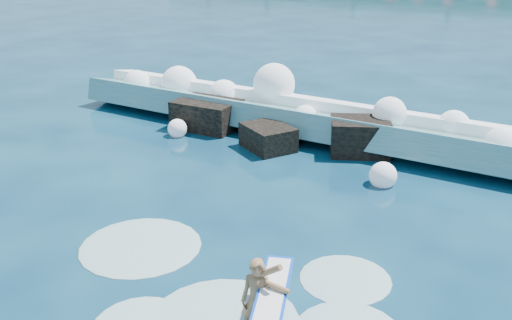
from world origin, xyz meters
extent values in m
plane|color=#07253F|center=(0.00, 0.00, 0.00)|extent=(200.00, 200.00, 0.00)
cube|color=teal|center=(-0.35, 7.60, 0.44)|extent=(17.51, 2.67, 1.46)
cube|color=white|center=(-0.35, 8.40, 0.88)|extent=(17.51, 1.23, 0.68)
cube|color=black|center=(-3.27, 6.51, 0.42)|extent=(2.31, 1.78, 1.20)
cube|color=black|center=(-0.27, 5.71, 0.32)|extent=(2.08, 1.94, 0.92)
cube|color=black|center=(2.43, 6.91, 0.45)|extent=(2.31, 2.14, 1.29)
imported|color=#966A46|center=(4.14, -2.36, 0.54)|extent=(0.69, 0.55, 1.63)
cube|color=blue|center=(4.42, -2.31, 0.82)|extent=(1.30, 2.26, 0.06)
cube|color=white|center=(4.42, -2.31, 0.83)|extent=(1.15, 2.06, 0.06)
sphere|color=white|center=(-7.54, 7.56, 0.89)|extent=(1.09, 1.09, 1.09)
sphere|color=white|center=(-5.71, 8.02, 0.99)|extent=(1.46, 1.46, 1.46)
sphere|color=white|center=(-3.47, 7.90, 0.85)|extent=(1.23, 1.23, 1.23)
sphere|color=white|center=(-1.60, 8.46, 1.42)|extent=(1.55, 1.55, 1.55)
sphere|color=white|center=(0.26, 7.34, 0.74)|extent=(0.83, 0.83, 0.83)
sphere|color=white|center=(3.04, 7.81, 1.17)|extent=(1.10, 1.10, 1.10)
sphere|color=white|center=(4.99, 8.28, 0.94)|extent=(1.02, 1.02, 1.02)
sphere|color=white|center=(6.58, 7.46, 0.84)|extent=(1.10, 1.10, 1.10)
sphere|color=white|center=(-3.64, 5.22, 0.26)|extent=(0.68, 0.68, 0.68)
sphere|color=white|center=(-0.24, 5.89, 0.29)|extent=(0.52, 0.52, 0.52)
sphere|color=white|center=(3.94, 4.84, 0.27)|extent=(0.78, 0.78, 0.78)
ellipsoid|color=silver|center=(0.43, -1.28, 0.00)|extent=(2.76, 2.76, 0.14)
ellipsoid|color=silver|center=(4.90, -0.14, 0.00)|extent=(1.89, 1.89, 0.09)
camera|label=1|loc=(8.45, -9.57, 6.49)|focal=40.00mm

